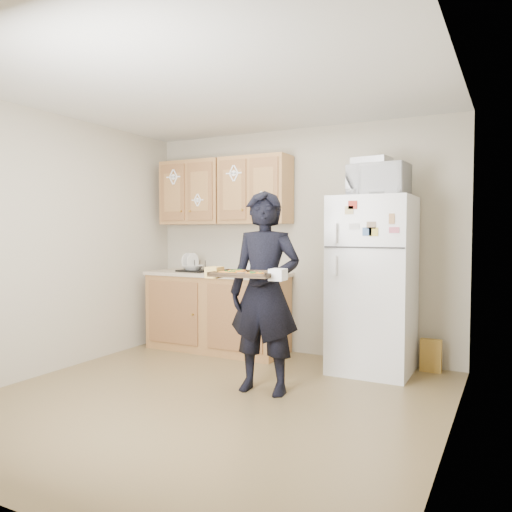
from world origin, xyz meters
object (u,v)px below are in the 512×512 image
object	(u,v)px
baking_tray	(245,275)
dish_rack	(195,265)
person	(265,292)
microwave	(378,180)
refrigerator	(373,285)

from	to	relation	value
baking_tray	dish_rack	world-z (taller)	same
baking_tray	dish_rack	distance (m)	1.92
person	microwave	size ratio (longest dim) A/B	3.18
person	microwave	world-z (taller)	microwave
refrigerator	baking_tray	bearing A→B (deg)	-116.66
dish_rack	microwave	bearing A→B (deg)	-0.92
person	baking_tray	distance (m)	0.35
person	refrigerator	bearing A→B (deg)	53.83
microwave	dish_rack	distance (m)	2.30
person	dish_rack	bearing A→B (deg)	139.97
refrigerator	dish_rack	xyz separation A→B (m)	(-2.07, -0.02, 0.12)
baking_tray	dish_rack	bearing A→B (deg)	132.35
baking_tray	microwave	world-z (taller)	microwave
refrigerator	baking_tray	size ratio (longest dim) A/B	3.45
person	baking_tray	world-z (taller)	person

